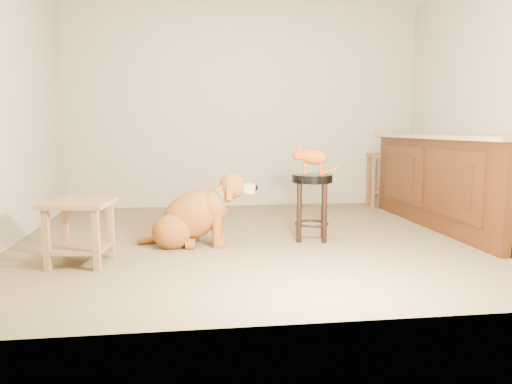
{
  "coord_description": "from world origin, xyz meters",
  "views": [
    {
      "loc": [
        -0.74,
        -4.41,
        1.0
      ],
      "look_at": [
        -0.15,
        -0.13,
        0.45
      ],
      "focal_mm": 35.0,
      "sensor_mm": 36.0,
      "label": 1
    }
  ],
  "objects": [
    {
      "name": "side_table",
      "position": [
        -1.54,
        -0.65,
        0.31
      ],
      "size": [
        0.52,
        0.52,
        0.48
      ],
      "rotation": [
        0.0,
        0.0,
        -0.14
      ],
      "color": "brown",
      "rests_on": "ground"
    },
    {
      "name": "tabby_kitten",
      "position": [
        0.35,
        -0.1,
        0.74
      ],
      "size": [
        0.44,
        0.18,
        0.27
      ],
      "rotation": [
        0.0,
        0.0,
        -0.24
      ],
      "color": "#90390E",
      "rests_on": "padded_stool"
    },
    {
      "name": "floor",
      "position": [
        0.0,
        0.0,
        0.0
      ],
      "size": [
        4.5,
        4.0,
        0.01
      ],
      "primitive_type": "cube",
      "color": "brown",
      "rests_on": "ground"
    },
    {
      "name": "cabinet_run",
      "position": [
        1.94,
        0.3,
        0.44
      ],
      "size": [
        0.7,
        2.56,
        0.94
      ],
      "color": "#401E0B",
      "rests_on": "ground"
    },
    {
      "name": "wood_stool",
      "position": [
        1.74,
        1.7,
        0.35
      ],
      "size": [
        0.42,
        0.42,
        0.68
      ],
      "rotation": [
        0.0,
        0.0,
        -0.15
      ],
      "color": "brown",
      "rests_on": "ground"
    },
    {
      "name": "golden_retriever",
      "position": [
        -0.7,
        -0.16,
        0.25
      ],
      "size": [
        1.04,
        0.56,
        0.67
      ],
      "rotation": [
        0.0,
        0.0,
        -0.15
      ],
      "color": "brown",
      "rests_on": "ground"
    },
    {
      "name": "padded_stool",
      "position": [
        0.36,
        -0.1,
        0.42
      ],
      "size": [
        0.37,
        0.37,
        0.6
      ],
      "rotation": [
        0.0,
        0.0,
        -0.24
      ],
      "color": "black",
      "rests_on": "ground"
    },
    {
      "name": "room_shell",
      "position": [
        0.0,
        0.0,
        1.68
      ],
      "size": [
        4.54,
        4.04,
        2.62
      ],
      "color": "#A7A187",
      "rests_on": "ground"
    }
  ]
}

